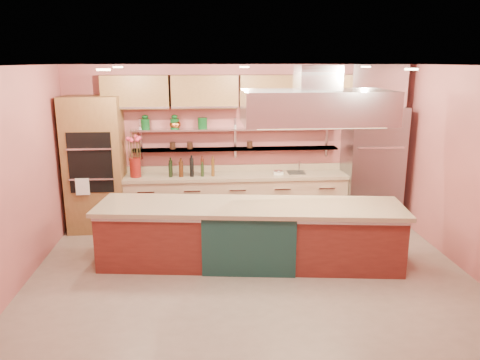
{
  "coord_description": "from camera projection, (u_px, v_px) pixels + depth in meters",
  "views": [
    {
      "loc": [
        -0.61,
        -5.72,
        2.86
      ],
      "look_at": [
        -0.08,
        1.0,
        1.13
      ],
      "focal_mm": 35.0,
      "sensor_mm": 36.0,
      "label": 1
    }
  ],
  "objects": [
    {
      "name": "kitchen_scale",
      "position": [
        278.0,
        172.0,
        8.17
      ],
      "size": [
        0.17,
        0.13,
        0.09
      ],
      "primitive_type": "cube",
      "rotation": [
        0.0,
        0.0,
        0.07
      ],
      "color": "white",
      "rests_on": "back_counter"
    },
    {
      "name": "wall_left",
      "position": [
        8.0,
        184.0,
        5.7
      ],
      "size": [
        0.04,
        5.0,
        2.8
      ],
      "primitive_type": "cube",
      "color": "#B15853",
      "rests_on": "floor"
    },
    {
      "name": "wall_shelf_upper",
      "position": [
        236.0,
        129.0,
        8.14
      ],
      "size": [
        3.6,
        0.26,
        0.03
      ],
      "primitive_type": "cube",
      "color": "silver",
      "rests_on": "wall_back"
    },
    {
      "name": "copper_kettle",
      "position": [
        176.0,
        125.0,
        8.04
      ],
      "size": [
        0.22,
        0.22,
        0.15
      ],
      "primitive_type": "ellipsoid",
      "rotation": [
        0.0,
        0.0,
        0.19
      ],
      "color": "orange",
      "rests_on": "wall_shelf_upper"
    },
    {
      "name": "wall_back",
      "position": [
        238.0,
        145.0,
        8.35
      ],
      "size": [
        6.0,
        0.04,
        2.8
      ],
      "primitive_type": "cube",
      "color": "#B15853",
      "rests_on": "floor"
    },
    {
      "name": "range_hood",
      "position": [
        316.0,
        107.0,
        6.33
      ],
      "size": [
        2.0,
        1.0,
        0.45
      ],
      "primitive_type": "cube",
      "color": "silver",
      "rests_on": "ceiling"
    },
    {
      "name": "flower_vase",
      "position": [
        135.0,
        167.0,
        7.95
      ],
      "size": [
        0.23,
        0.23,
        0.33
      ],
      "primitive_type": "cylinder",
      "rotation": [
        0.0,
        0.0,
        -0.25
      ],
      "color": "maroon",
      "rests_on": "back_counter"
    },
    {
      "name": "ceiling_downlights",
      "position": [
        251.0,
        68.0,
        5.79
      ],
      "size": [
        4.0,
        2.8,
        0.02
      ],
      "primitive_type": "cube",
      "color": "#FFE5A5",
      "rests_on": "ceiling"
    },
    {
      "name": "back_counter",
      "position": [
        236.0,
        200.0,
        8.29
      ],
      "size": [
        3.84,
        0.64,
        0.93
      ],
      "primitive_type": "cube",
      "color": "tan",
      "rests_on": "floor"
    },
    {
      "name": "oven_stack",
      "position": [
        95.0,
        165.0,
        7.91
      ],
      "size": [
        0.95,
        0.64,
        2.3
      ],
      "primitive_type": "cube",
      "color": "brown",
      "rests_on": "floor"
    },
    {
      "name": "refrigerator",
      "position": [
        372.0,
        166.0,
        8.26
      ],
      "size": [
        0.95,
        0.72,
        2.1
      ],
      "primitive_type": "cube",
      "color": "gray",
      "rests_on": "floor"
    },
    {
      "name": "upper_cabinets",
      "position": [
        239.0,
        91.0,
        7.94
      ],
      "size": [
        4.6,
        0.36,
        0.55
      ],
      "primitive_type": "cube",
      "color": "brown",
      "rests_on": "wall_back"
    },
    {
      "name": "oil_bottle_cluster",
      "position": [
        192.0,
        168.0,
        8.03
      ],
      "size": [
        0.87,
        0.37,
        0.27
      ],
      "primitive_type": "cube",
      "rotation": [
        0.0,
        0.0,
        -0.15
      ],
      "color": "black",
      "rests_on": "back_counter"
    },
    {
      "name": "wall_right",
      "position": [
        479.0,
        175.0,
        6.16
      ],
      "size": [
        0.04,
        5.0,
        2.8
      ],
      "primitive_type": "cube",
      "color": "#B15853",
      "rests_on": "floor"
    },
    {
      "name": "wall_shelf_lower",
      "position": [
        236.0,
        149.0,
        8.23
      ],
      "size": [
        3.6,
        0.26,
        0.03
      ],
      "primitive_type": "cube",
      "color": "silver",
      "rests_on": "wall_back"
    },
    {
      "name": "wall_front",
      "position": [
        287.0,
        260.0,
        3.52
      ],
      "size": [
        6.0,
        0.04,
        2.8
      ],
      "primitive_type": "cube",
      "color": "#B15853",
      "rests_on": "floor"
    },
    {
      "name": "bar_faucet",
      "position": [
        299.0,
        167.0,
        8.28
      ],
      "size": [
        0.04,
        0.04,
        0.21
      ],
      "primitive_type": "cylinder",
      "rotation": [
        0.0,
        0.0,
        0.41
      ],
      "color": "silver",
      "rests_on": "back_counter"
    },
    {
      "name": "green_canister",
      "position": [
        203.0,
        123.0,
        8.07
      ],
      "size": [
        0.17,
        0.17,
        0.19
      ],
      "primitive_type": "cylinder",
      "rotation": [
        0.0,
        0.0,
        -0.07
      ],
      "color": "#0D3F17",
      "rests_on": "wall_shelf_upper"
    },
    {
      "name": "floor",
      "position": [
        252.0,
        281.0,
        6.28
      ],
      "size": [
        6.0,
        5.0,
        0.02
      ],
      "primitive_type": "cube",
      "color": "gray",
      "rests_on": "ground"
    },
    {
      "name": "island",
      "position": [
        250.0,
        234.0,
        6.71
      ],
      "size": [
        4.31,
        1.42,
        0.88
      ],
      "primitive_type": "cube",
      "rotation": [
        0.0,
        0.0,
        -0.12
      ],
      "color": "maroon",
      "rests_on": "floor"
    },
    {
      "name": "ceiling",
      "position": [
        253.0,
        66.0,
        5.59
      ],
      "size": [
        6.0,
        5.0,
        0.02
      ],
      "primitive_type": "cube",
      "color": "black",
      "rests_on": "wall_back"
    }
  ]
}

